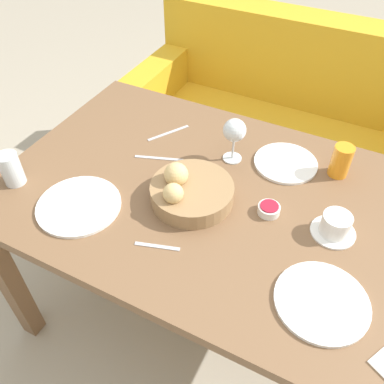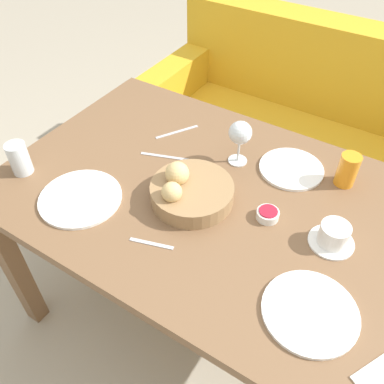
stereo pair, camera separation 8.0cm
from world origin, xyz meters
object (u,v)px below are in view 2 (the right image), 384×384
at_px(couch, 298,141).
at_px(fork_silver, 165,157).
at_px(plate_far_center, 291,169).
at_px(knife_silver, 177,132).
at_px(jam_bowl_berry, 267,215).
at_px(spoon_coffee, 152,244).
at_px(plate_near_left, 80,198).
at_px(bread_basket, 190,191).
at_px(wine_glass, 240,134).
at_px(coffee_cup, 333,236).
at_px(plate_near_right, 310,312).
at_px(water_tumbler, 19,158).
at_px(juice_glass, 347,170).

relative_size(couch, fork_silver, 9.36).
distance_m(plate_far_center, knife_silver, 0.44).
bearing_deg(jam_bowl_berry, spoon_coffee, -131.91).
relative_size(plate_far_center, spoon_coffee, 1.70).
relative_size(plate_near_left, fork_silver, 1.55).
bearing_deg(plate_far_center, fork_silver, -156.90).
relative_size(bread_basket, wine_glass, 1.62).
height_order(couch, coffee_cup, couch).
relative_size(plate_near_left, knife_silver, 1.68).
bearing_deg(knife_silver, wine_glass, -6.20).
relative_size(plate_far_center, coffee_cup, 1.67).
relative_size(plate_near_right, plate_far_center, 1.10).
distance_m(fork_silver, knife_silver, 0.15).
bearing_deg(fork_silver, spoon_coffee, -60.46).
bearing_deg(fork_silver, plate_near_left, -108.17).
distance_m(plate_near_left, spoon_coffee, 0.29).
distance_m(couch, plate_far_center, 0.86).
distance_m(water_tumbler, jam_bowl_berry, 0.80).
distance_m(bread_basket, knife_silver, 0.35).
xyz_separation_m(bread_basket, jam_bowl_berry, (0.23, 0.05, -0.02)).
height_order(juice_glass, coffee_cup, juice_glass).
distance_m(couch, fork_silver, 1.01).
bearing_deg(knife_silver, jam_bowl_berry, -25.19).
bearing_deg(spoon_coffee, fork_silver, 119.54).
distance_m(plate_far_center, wine_glass, 0.21).
relative_size(couch, juice_glass, 13.97).
xyz_separation_m(bread_basket, wine_glass, (0.04, 0.24, 0.08)).
bearing_deg(coffee_cup, plate_near_right, -83.42).
distance_m(juice_glass, water_tumbler, 1.04).
bearing_deg(wine_glass, fork_silver, -153.13).
distance_m(plate_far_center, coffee_cup, 0.31).
height_order(plate_far_center, fork_silver, plate_far_center).
bearing_deg(wine_glass, plate_near_left, -127.64).
distance_m(couch, plate_near_left, 1.31).
xyz_separation_m(jam_bowl_berry, spoon_coffee, (-0.23, -0.25, -0.01)).
bearing_deg(plate_far_center, wine_glass, -162.13).
distance_m(jam_bowl_berry, fork_silver, 0.42).
bearing_deg(plate_near_right, wine_glass, 135.00).
bearing_deg(spoon_coffee, coffee_cup, 32.75).
bearing_deg(plate_near_right, spoon_coffee, -175.75).
height_order(plate_far_center, knife_silver, plate_far_center).
bearing_deg(water_tumbler, plate_far_center, 32.73).
xyz_separation_m(couch, plate_near_right, (0.42, -1.19, 0.42)).
xyz_separation_m(water_tumbler, coffee_cup, (0.95, 0.25, -0.02)).
xyz_separation_m(plate_near_right, water_tumbler, (-0.98, -0.01, 0.05)).
relative_size(bread_basket, plate_near_left, 1.00).
bearing_deg(bread_basket, plate_near_left, -147.52).
relative_size(juice_glass, water_tumbler, 1.00).
bearing_deg(juice_glass, fork_silver, -160.52).
height_order(juice_glass, fork_silver, juice_glass).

